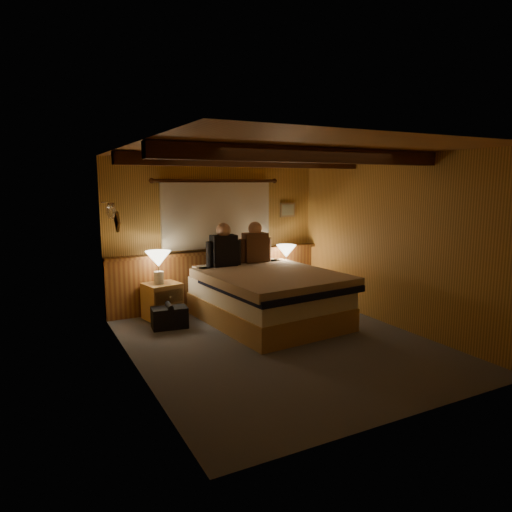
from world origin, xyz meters
TOP-DOWN VIEW (x-y plane):
  - floor at (0.00, 0.00)m, footprint 4.20×4.20m
  - ceiling at (0.00, 0.00)m, footprint 4.20×4.20m
  - wall_back at (0.00, 2.10)m, footprint 3.60×0.00m
  - wall_left at (-1.80, 0.00)m, footprint 0.00×4.20m
  - wall_right at (1.80, 0.00)m, footprint 0.00×4.20m
  - wall_front at (0.00, -2.10)m, footprint 3.60×0.00m
  - wainscot at (0.00, 2.04)m, footprint 3.60×0.23m
  - curtain_window at (0.00, 2.03)m, footprint 2.18×0.09m
  - ceiling_beams at (0.00, 0.15)m, footprint 3.60×1.65m
  - coat_rail at (-1.72, 1.58)m, footprint 0.05×0.55m
  - framed_print at (1.35, 2.08)m, footprint 0.30×0.04m
  - bed at (0.31, 0.89)m, footprint 1.87×2.33m
  - nightstand_left at (-1.02, 1.75)m, footprint 0.57×0.54m
  - nightstand_right at (1.16, 1.75)m, footprint 0.57×0.53m
  - lamp_left at (-1.06, 1.74)m, footprint 0.37×0.37m
  - lamp_right at (1.12, 1.74)m, footprint 0.34×0.34m
  - person_left at (-0.07, 1.62)m, footprint 0.57×0.23m
  - person_right at (0.53, 1.72)m, footprint 0.56×0.24m
  - duffel_bag at (-1.06, 1.28)m, footprint 0.52×0.35m

SIDE VIEW (x-z plane):
  - floor at x=0.00m, z-range 0.00..0.00m
  - duffel_bag at x=-1.06m, z-range -0.02..0.33m
  - nightstand_left at x=-1.02m, z-range 0.00..0.54m
  - nightstand_right at x=1.16m, z-range 0.00..0.55m
  - bed at x=0.31m, z-range 0.01..0.76m
  - wainscot at x=0.00m, z-range 0.02..0.96m
  - lamp_right at x=1.12m, z-range 0.64..1.07m
  - lamp_left at x=-1.06m, z-range 0.64..1.13m
  - person_right at x=0.53m, z-range 0.67..1.36m
  - person_left at x=-0.07m, z-range 0.67..1.36m
  - wall_left at x=-1.80m, z-range -0.90..3.30m
  - wall_right at x=1.80m, z-range -0.90..3.30m
  - wall_back at x=0.00m, z-range -0.60..3.00m
  - wall_front at x=0.00m, z-range -0.60..3.00m
  - curtain_window at x=0.00m, z-range 0.96..2.08m
  - framed_print at x=1.35m, z-range 1.43..1.68m
  - coat_rail at x=-1.72m, z-range 1.55..1.79m
  - ceiling_beams at x=0.00m, z-range 2.23..2.39m
  - ceiling at x=0.00m, z-range 2.40..2.40m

